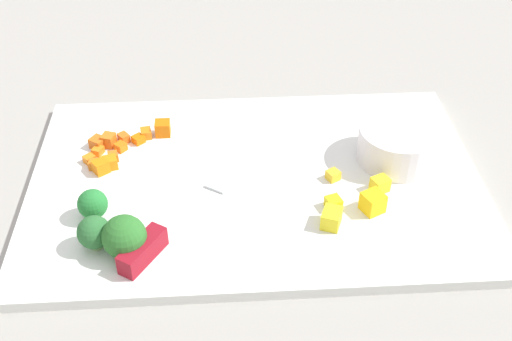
# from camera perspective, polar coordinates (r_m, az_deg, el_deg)

# --- Properties ---
(ground_plane) EXTENTS (4.00, 4.00, 0.00)m
(ground_plane) POSITION_cam_1_polar(r_m,az_deg,el_deg) (0.73, 0.00, -1.36)
(ground_plane) COLOR #9A988F
(cutting_board) EXTENTS (0.50, 0.33, 0.01)m
(cutting_board) POSITION_cam_1_polar(r_m,az_deg,el_deg) (0.72, 0.00, -0.99)
(cutting_board) COLOR white
(cutting_board) RESTS_ON ground_plane
(prep_bowl) EXTENTS (0.09, 0.09, 0.04)m
(prep_bowl) POSITION_cam_1_polar(r_m,az_deg,el_deg) (0.75, 12.50, 2.28)
(prep_bowl) COLOR white
(prep_bowl) RESTS_ON cutting_board
(chef_knife) EXTENTS (0.19, 0.28, 0.02)m
(chef_knife) POSITION_cam_1_polar(r_m,az_deg,el_deg) (0.67, -6.19, -3.40)
(chef_knife) COLOR silver
(chef_knife) RESTS_ON cutting_board
(carrot_dice_0) EXTENTS (0.01, 0.01, 0.01)m
(carrot_dice_0) POSITION_cam_1_polar(r_m,az_deg,el_deg) (0.76, -12.54, 1.20)
(carrot_dice_0) COLOR orange
(carrot_dice_0) RESTS_ON cutting_board
(carrot_dice_1) EXTENTS (0.02, 0.02, 0.01)m
(carrot_dice_1) POSITION_cam_1_polar(r_m,az_deg,el_deg) (0.78, -10.39, 2.73)
(carrot_dice_1) COLOR orange
(carrot_dice_1) RESTS_ON cutting_board
(carrot_dice_2) EXTENTS (0.02, 0.02, 0.02)m
(carrot_dice_2) POSITION_cam_1_polar(r_m,az_deg,el_deg) (0.78, -12.92, 2.63)
(carrot_dice_2) COLOR orange
(carrot_dice_2) RESTS_ON cutting_board
(carrot_dice_3) EXTENTS (0.01, 0.01, 0.01)m
(carrot_dice_3) POSITION_cam_1_polar(r_m,az_deg,el_deg) (0.75, -14.16, 0.53)
(carrot_dice_3) COLOR orange
(carrot_dice_3) RESTS_ON cutting_board
(carrot_dice_4) EXTENTS (0.01, 0.02, 0.01)m
(carrot_dice_4) POSITION_cam_1_polar(r_m,az_deg,el_deg) (0.77, -13.82, 1.70)
(carrot_dice_4) COLOR orange
(carrot_dice_4) RESTS_ON cutting_board
(carrot_dice_5) EXTENTS (0.02, 0.02, 0.02)m
(carrot_dice_5) POSITION_cam_1_polar(r_m,az_deg,el_deg) (0.79, -8.27, 3.73)
(carrot_dice_5) COLOR orange
(carrot_dice_5) RESTS_ON cutting_board
(carrot_dice_6) EXTENTS (0.02, 0.02, 0.01)m
(carrot_dice_6) POSITION_cam_1_polar(r_m,az_deg,el_deg) (0.74, -13.58, 0.33)
(carrot_dice_6) COLOR orange
(carrot_dice_6) RESTS_ON cutting_board
(carrot_dice_7) EXTENTS (0.01, 0.02, 0.01)m
(carrot_dice_7) POSITION_cam_1_polar(r_m,az_deg,el_deg) (0.79, -9.71, 3.26)
(carrot_dice_7) COLOR orange
(carrot_dice_7) RESTS_ON cutting_board
(carrot_dice_8) EXTENTS (0.02, 0.02, 0.01)m
(carrot_dice_8) POSITION_cam_1_polar(r_m,az_deg,el_deg) (0.75, -12.79, 0.67)
(carrot_dice_8) COLOR orange
(carrot_dice_8) RESTS_ON cutting_board
(carrot_dice_9) EXTENTS (0.02, 0.02, 0.01)m
(carrot_dice_9) POSITION_cam_1_polar(r_m,az_deg,el_deg) (0.76, -14.55, 0.98)
(carrot_dice_9) COLOR orange
(carrot_dice_9) RESTS_ON cutting_board
(carrot_dice_10) EXTENTS (0.02, 0.02, 0.01)m
(carrot_dice_10) POSITION_cam_1_polar(r_m,az_deg,el_deg) (0.79, -11.64, 2.86)
(carrot_dice_10) COLOR orange
(carrot_dice_10) RESTS_ON cutting_board
(carrot_dice_11) EXTENTS (0.02, 0.02, 0.01)m
(carrot_dice_11) POSITION_cam_1_polar(r_m,az_deg,el_deg) (0.77, -11.90, 2.07)
(carrot_dice_11) COLOR orange
(carrot_dice_11) RESTS_ON cutting_board
(carrot_dice_12) EXTENTS (0.02, 0.02, 0.01)m
(carrot_dice_12) POSITION_cam_1_polar(r_m,az_deg,el_deg) (0.78, -13.82, 2.40)
(carrot_dice_12) COLOR orange
(carrot_dice_12) RESTS_ON cutting_board
(pepper_dice_0) EXTENTS (0.02, 0.02, 0.01)m
(pepper_dice_0) POSITION_cam_1_polar(r_m,az_deg,el_deg) (0.68, 6.88, -2.88)
(pepper_dice_0) COLOR yellow
(pepper_dice_0) RESTS_ON cutting_board
(pepper_dice_1) EXTENTS (0.02, 0.02, 0.02)m
(pepper_dice_1) POSITION_cam_1_polar(r_m,az_deg,el_deg) (0.71, 10.93, -1.21)
(pepper_dice_1) COLOR yellow
(pepper_dice_1) RESTS_ON cutting_board
(pepper_dice_2) EXTENTS (0.02, 0.02, 0.01)m
(pepper_dice_2) POSITION_cam_1_polar(r_m,az_deg,el_deg) (0.72, 6.84, -0.42)
(pepper_dice_2) COLOR yellow
(pepper_dice_2) RESTS_ON cutting_board
(pepper_dice_3) EXTENTS (0.03, 0.03, 0.02)m
(pepper_dice_3) POSITION_cam_1_polar(r_m,az_deg,el_deg) (0.66, 6.70, -4.21)
(pepper_dice_3) COLOR yellow
(pepper_dice_3) RESTS_ON cutting_board
(pepper_dice_4) EXTENTS (0.03, 0.03, 0.02)m
(pepper_dice_4) POSITION_cam_1_polar(r_m,az_deg,el_deg) (0.68, 10.31, -2.80)
(pepper_dice_4) COLOR yellow
(pepper_dice_4) RESTS_ON cutting_board
(broccoli_floret_0) EXTENTS (0.03, 0.03, 0.03)m
(broccoli_floret_0) POSITION_cam_1_polar(r_m,az_deg,el_deg) (0.68, -14.27, -2.92)
(broccoli_floret_0) COLOR #83B45F
(broccoli_floret_0) RESTS_ON cutting_board
(broccoli_floret_1) EXTENTS (0.04, 0.04, 0.04)m
(broccoli_floret_1) POSITION_cam_1_polar(r_m,az_deg,el_deg) (0.63, -11.59, -5.81)
(broccoli_floret_1) COLOR #89C368
(broccoli_floret_1) RESTS_ON cutting_board
(broccoli_floret_2) EXTENTS (0.03, 0.03, 0.04)m
(broccoli_floret_2) POSITION_cam_1_polar(r_m,az_deg,el_deg) (0.64, -14.15, -5.37)
(broccoli_floret_2) COLOR #86AE65
(broccoli_floret_2) RESTS_ON cutting_board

